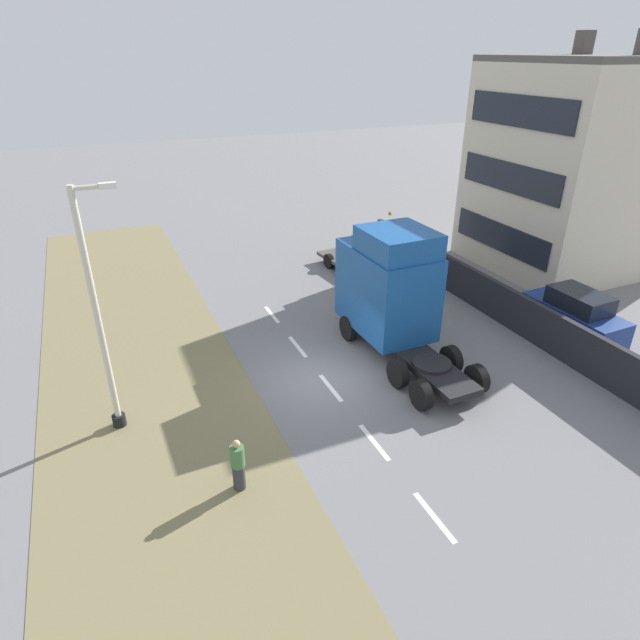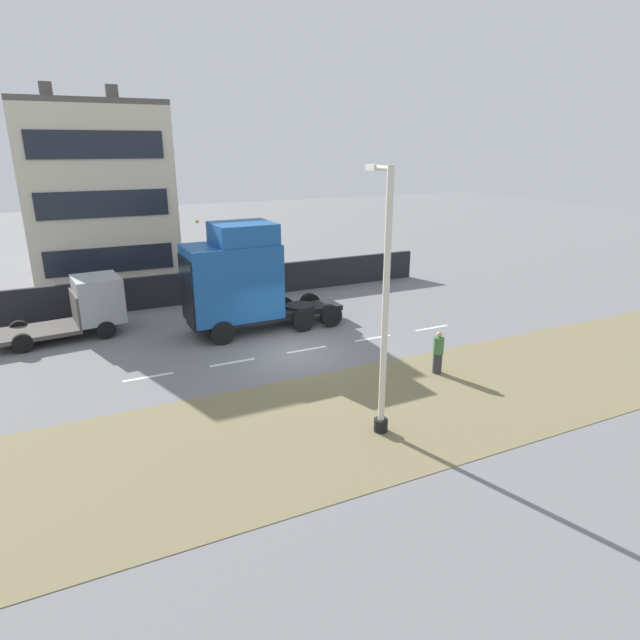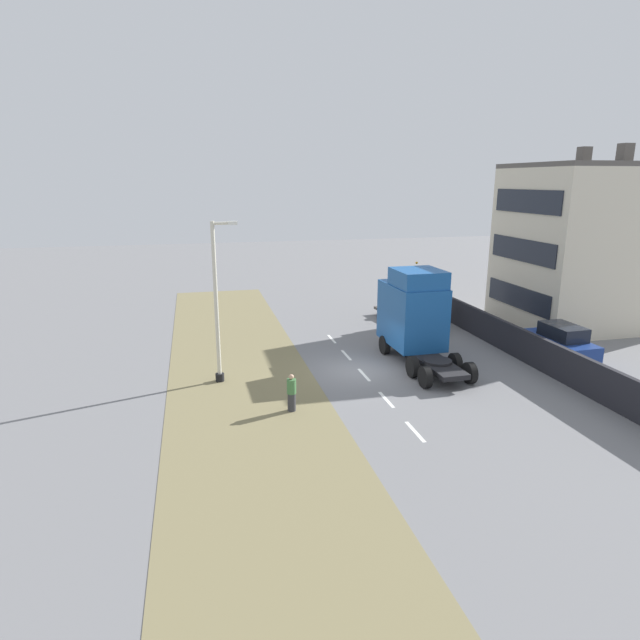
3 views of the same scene
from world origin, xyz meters
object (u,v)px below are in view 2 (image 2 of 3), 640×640
at_px(flatbed_truck, 88,305).
at_px(pedestrian, 438,353).
at_px(lorry_cab, 238,279).
at_px(parked_car, 241,272).
at_px(lamp_post, 384,321).

distance_m(flatbed_truck, pedestrian, 15.36).
bearing_deg(lorry_cab, pedestrian, -146.69).
distance_m(lorry_cab, flatbed_truck, 6.80).
relative_size(parked_car, pedestrian, 2.61).
bearing_deg(lamp_post, parked_car, -4.39).
distance_m(lamp_post, pedestrian, 5.64).
distance_m(lorry_cab, lamp_post, 10.42).
bearing_deg(flatbed_truck, lorry_cab, 60.31).
xyz_separation_m(parked_car, lamp_post, (-17.69, 1.36, 2.44)).
bearing_deg(lamp_post, pedestrian, -57.07).
bearing_deg(pedestrian, lamp_post, 122.93).
bearing_deg(pedestrian, parked_car, 10.64).
height_order(lorry_cab, flatbed_truck, lorry_cab).
height_order(lorry_cab, lamp_post, lamp_post).
relative_size(lamp_post, pedestrian, 4.69).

